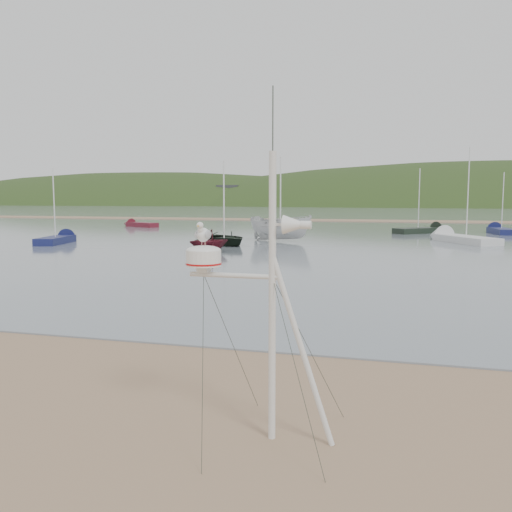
% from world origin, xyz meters
% --- Properties ---
extents(ground, '(560.00, 560.00, 0.00)m').
position_xyz_m(ground, '(0.00, 0.00, 0.00)').
color(ground, '#8A6A50').
rests_on(ground, ground).
extents(water, '(560.00, 256.00, 0.04)m').
position_xyz_m(water, '(0.00, 132.00, 0.02)').
color(water, slate).
rests_on(water, ground).
extents(sandbar, '(560.00, 7.00, 0.07)m').
position_xyz_m(sandbar, '(0.00, 70.00, 0.07)').
color(sandbar, '#8A6A50').
rests_on(sandbar, water).
extents(hill_ridge, '(620.00, 180.00, 80.00)m').
position_xyz_m(hill_ridge, '(18.52, 235.00, -19.70)').
color(hill_ridge, '#213515').
rests_on(hill_ridge, ground).
extents(far_cottages, '(294.40, 6.30, 8.00)m').
position_xyz_m(far_cottages, '(3.00, 196.00, 4.00)').
color(far_cottages, beige).
rests_on(far_cottages, ground).
extents(mast_rig, '(2.14, 2.28, 4.83)m').
position_xyz_m(mast_rig, '(2.67, -0.08, 1.17)').
color(mast_rig, silver).
rests_on(mast_rig, ground).
extents(boat_dark, '(2.86, 3.05, 4.55)m').
position_xyz_m(boat_dark, '(-7.60, 28.59, 2.31)').
color(boat_dark, black).
rests_on(boat_dark, water).
extents(boat_red, '(2.60, 2.53, 2.61)m').
position_xyz_m(boat_red, '(-6.97, 23.83, 1.35)').
color(boat_red, '#591420').
rests_on(boat_red, water).
extents(boat_white, '(2.46, 2.42, 5.21)m').
position_xyz_m(boat_white, '(-4.54, 32.77, 2.64)').
color(boat_white, silver).
rests_on(boat_white, water).
extents(sailboat_white_near, '(5.39, 7.53, 7.55)m').
position_xyz_m(sailboat_white_near, '(7.83, 36.61, 0.30)').
color(sailboat_white_near, silver).
rests_on(sailboat_white_near, ground).
extents(dinghy_red_far, '(5.48, 3.42, 1.32)m').
position_xyz_m(dinghy_red_far, '(-24.90, 48.40, 0.29)').
color(dinghy_red_far, '#591420').
rests_on(dinghy_red_far, ground).
extents(sailboat_blue_near, '(2.72, 5.98, 5.82)m').
position_xyz_m(sailboat_blue_near, '(-19.95, 27.80, 0.30)').
color(sailboat_blue_near, '#161B4E').
rests_on(sailboat_blue_near, ground).
extents(sailboat_dark_mid, '(5.78, 5.63, 6.47)m').
position_xyz_m(sailboat_dark_mid, '(6.94, 46.12, 0.30)').
color(sailboat_dark_mid, black).
rests_on(sailboat_dark_mid, ground).
extents(sailboat_blue_far, '(2.11, 6.16, 6.04)m').
position_xyz_m(sailboat_blue_far, '(12.90, 47.72, 0.30)').
color(sailboat_blue_far, '#161B4E').
rests_on(sailboat_blue_far, ground).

